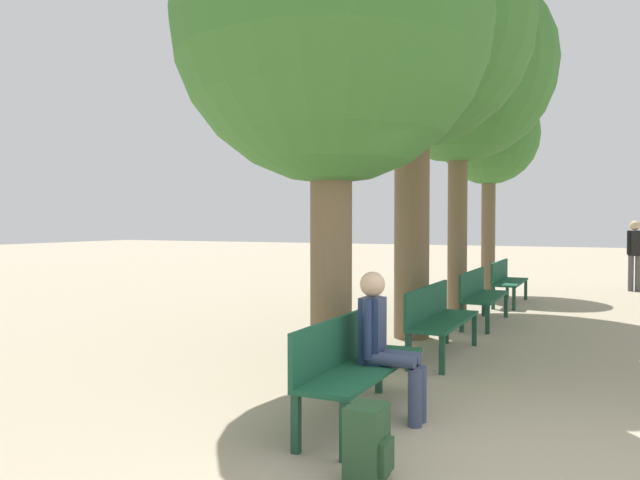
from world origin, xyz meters
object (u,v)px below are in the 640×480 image
bench_row_0 (355,358)px  tree_row_2 (458,68)px  bench_row_1 (437,315)px  bench_row_3 (506,278)px  tree_row_3 (489,137)px  tree_row_1 (413,31)px  backpack (368,443)px  tree_row_0 (331,27)px  pedestrian_near (635,251)px  person_seated (385,340)px  bench_row_2 (480,292)px

bench_row_0 → tree_row_2: bearing=95.6°
bench_row_1 → bench_row_3: (0.00, 5.48, 0.00)m
bench_row_0 → tree_row_3: tree_row_3 is taller
bench_row_0 → bench_row_3: bearing=90.0°
bench_row_3 → tree_row_1: size_ratio=0.30×
bench_row_0 → backpack: (0.54, -1.10, -0.28)m
tree_row_1 → tree_row_2: tree_row_2 is taller
tree_row_0 → tree_row_3: tree_row_0 is taller
bench_row_0 → pedestrian_near: (2.45, 11.92, 0.45)m
bench_row_3 → tree_row_0: size_ratio=0.35×
pedestrian_near → tree_row_0: bearing=-105.9°
tree_row_0 → tree_row_2: bearing=90.0°
person_seated → bench_row_1: bearing=95.0°
tree_row_1 → backpack: 6.57m
bench_row_3 → backpack: (0.54, -9.33, -0.28)m
tree_row_0 → tree_row_1: (-0.00, 2.84, 0.74)m
tree_row_2 → backpack: tree_row_2 is taller
tree_row_0 → tree_row_2: tree_row_2 is taller
tree_row_0 → person_seated: bearing=-44.3°
bench_row_3 → backpack: bearing=-86.7°
bench_row_2 → person_seated: size_ratio=1.48×
tree_row_1 → backpack: bearing=-76.3°
bench_row_3 → person_seated: (0.23, -8.11, 0.15)m
tree_row_0 → tree_row_3: (-0.00, 8.94, -0.03)m
bench_row_0 → pedestrian_near: 12.18m
bench_row_2 → tree_row_1: (-0.67, -1.65, 3.89)m
bench_row_1 → backpack: (0.54, -3.84, -0.28)m
tree_row_2 → backpack: size_ratio=12.96×
pedestrian_near → bench_row_0: bearing=-101.6°
tree_row_2 → tree_row_3: tree_row_2 is taller
bench_row_1 → tree_row_1: tree_row_1 is taller
bench_row_2 → backpack: bench_row_2 is taller
bench_row_3 → tree_row_1: 5.90m
bench_row_2 → bench_row_1: bearing=-90.0°
tree_row_2 → bench_row_2: bearing=-62.3°
tree_row_1 → tree_row_3: tree_row_1 is taller
bench_row_1 → person_seated: (0.23, -2.62, 0.15)m
bench_row_1 → tree_row_1: (-0.67, 1.10, 3.89)m
bench_row_0 → bench_row_3: 8.23m
bench_row_2 → bench_row_3: same height
bench_row_2 → bench_row_3: 2.74m
bench_row_0 → tree_row_0: bearing=123.8°
bench_row_3 → tree_row_1: tree_row_1 is taller
bench_row_0 → backpack: 1.26m
bench_row_1 → tree_row_3: bearing=95.3°
tree_row_1 → bench_row_1: bearing=-58.7°
bench_row_2 → tree_row_2: size_ratio=0.29×
bench_row_1 → pedestrian_near: bearing=75.1°
bench_row_3 → tree_row_1: (-0.67, -4.39, 3.89)m
tree_row_1 → tree_row_3: size_ratio=1.28×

